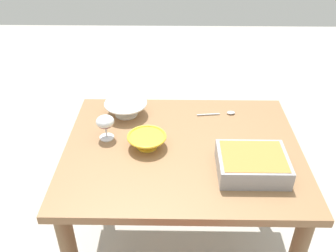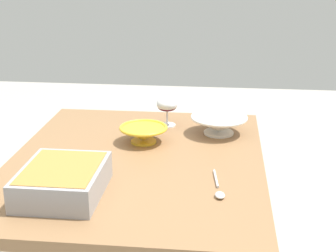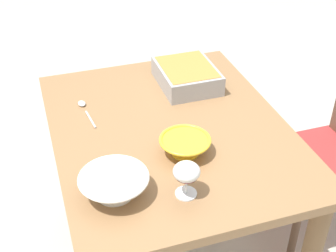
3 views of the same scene
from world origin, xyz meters
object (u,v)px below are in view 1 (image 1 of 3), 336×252
casserole_dish (252,163)px  dining_table (182,168)px  mixing_bowl (126,108)px  serving_spoon (224,113)px  wine_glass (105,123)px  small_bowl (147,140)px

casserole_dish → dining_table: bearing=149.4°
dining_table → mixing_bowl: size_ratio=4.92×
mixing_bowl → serving_spoon: mixing_bowl is taller
wine_glass → small_bowl: bearing=-18.1°
wine_glass → mixing_bowl: 0.23m
wine_glass → serving_spoon: bearing=20.6°
dining_table → small_bowl: bearing=179.2°
mixing_bowl → small_bowl: (0.13, -0.28, -0.01)m
dining_table → wine_glass: wine_glass is taller
wine_glass → serving_spoon: (0.60, 0.23, -0.08)m
small_bowl → serving_spoon: size_ratio=0.89×
mixing_bowl → small_bowl: mixing_bowl is taller
dining_table → casserole_dish: bearing=-30.6°
mixing_bowl → wine_glass: bearing=-108.4°
wine_glass → mixing_bowl: bearing=71.6°
dining_table → small_bowl: (-0.17, 0.00, 0.17)m
mixing_bowl → serving_spoon: size_ratio=1.09×
serving_spoon → dining_table: bearing=-127.9°
casserole_dish → serving_spoon: casserole_dish is taller
wine_glass → serving_spoon: 0.65m
mixing_bowl → small_bowl: size_ratio=1.22×
dining_table → wine_glass: size_ratio=8.97×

